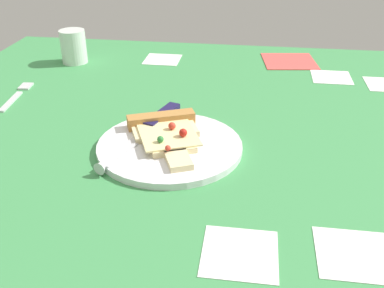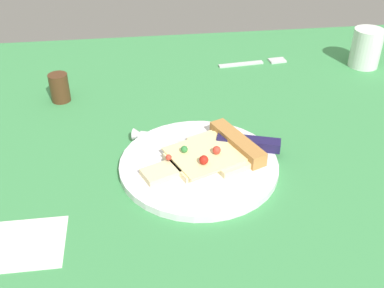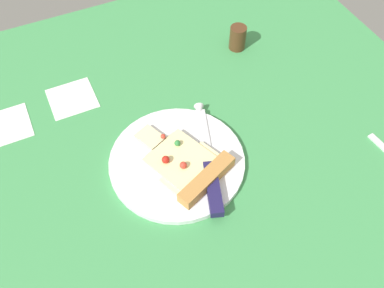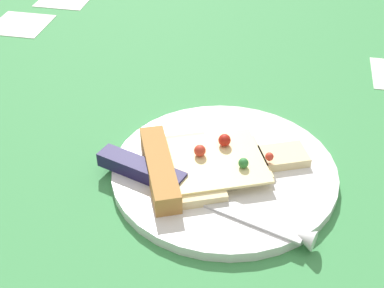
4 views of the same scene
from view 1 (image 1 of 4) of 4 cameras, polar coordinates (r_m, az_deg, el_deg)
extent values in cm
cube|color=#3D8C4C|center=(80.36, -1.66, 0.27)|extent=(113.02, 113.02, 3.00)
cube|color=white|center=(57.82, 19.95, -13.20)|extent=(9.00, 9.00, 0.20)
cube|color=white|center=(54.99, 6.10, -13.77)|extent=(9.00, 9.00, 0.20)
cube|color=white|center=(110.92, 17.31, 8.06)|extent=(9.00, 9.00, 0.20)
cube|color=white|center=(118.53, -3.78, 10.63)|extent=(9.00, 9.00, 0.20)
cylinder|color=silver|center=(74.73, -2.85, -0.31)|extent=(24.19, 24.19, 1.14)
cube|color=beige|center=(77.68, -3.50, 1.77)|extent=(12.47, 9.81, 1.00)
cube|color=beige|center=(72.92, -2.62, -0.14)|extent=(8.81, 7.96, 1.00)
cube|color=beige|center=(68.69, -1.72, -2.10)|extent=(5.34, 6.19, 1.00)
cube|color=#F2E099|center=(74.77, -3.05, 1.20)|extent=(12.37, 12.80, 0.30)
cube|color=#B27A3D|center=(80.05, -3.95, 3.10)|extent=(12.06, 7.07, 2.20)
sphere|color=red|center=(75.90, -2.56, 2.32)|extent=(1.27, 1.27, 1.27)
sphere|color=red|center=(69.53, -3.07, -0.52)|extent=(0.92, 0.92, 0.92)
sphere|color=#2D7A38|center=(71.98, -4.04, 0.62)|extent=(1.08, 1.08, 1.08)
sphere|color=#B21E14|center=(73.50, -1.14, 1.45)|extent=(1.37, 1.37, 1.37)
cube|color=silver|center=(73.31, -8.49, -0.60)|extent=(5.68, 12.02, 0.30)
cone|color=silver|center=(69.22, -11.26, -2.79)|extent=(2.53, 2.53, 2.00)
cube|color=#1E1947|center=(81.91, -3.83, 3.50)|extent=(5.24, 10.18, 1.60)
cylinder|color=silver|center=(118.80, -14.85, 11.91)|extent=(6.35, 6.35, 8.21)
cube|color=silver|center=(99.49, -22.11, 5.13)|extent=(2.22, 10.07, 0.80)
cube|color=silver|center=(106.69, -20.43, 7.01)|extent=(2.76, 3.83, 0.80)
cube|color=#E54C47|center=(119.32, 12.28, 10.31)|extent=(14.64, 14.64, 0.40)
camera|label=2|loc=(0.71, 52.34, 24.12)|focal=43.84mm
camera|label=3|loc=(1.06, 12.50, 42.43)|focal=39.25mm
camera|label=4|loc=(0.81, -39.59, 23.59)|focal=49.64mm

